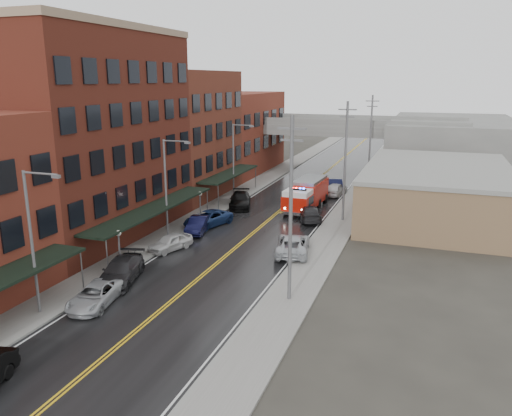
% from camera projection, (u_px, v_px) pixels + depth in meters
% --- Properties ---
extents(road, '(11.00, 160.00, 0.02)m').
position_uv_depth(road, '(260.00, 227.00, 48.70)').
color(road, black).
rests_on(road, ground).
extents(sidewalk_left, '(3.00, 160.00, 0.15)m').
position_uv_depth(sidewalk_left, '(193.00, 220.00, 51.04)').
color(sidewalk_left, slate).
rests_on(sidewalk_left, ground).
extents(sidewalk_right, '(3.00, 160.00, 0.15)m').
position_uv_depth(sidewalk_right, '(334.00, 234.00, 46.32)').
color(sidewalk_right, slate).
rests_on(sidewalk_right, ground).
extents(curb_left, '(0.30, 160.00, 0.15)m').
position_uv_depth(curb_left, '(207.00, 221.00, 50.51)').
color(curb_left, gray).
rests_on(curb_left, ground).
extents(curb_right, '(0.30, 160.00, 0.15)m').
position_uv_depth(curb_right, '(317.00, 233.00, 46.86)').
color(curb_right, gray).
rests_on(curb_right, ground).
extents(brick_building_b, '(9.00, 20.00, 18.00)m').
position_uv_depth(brick_building_b, '(93.00, 138.00, 44.35)').
color(brick_building_b, '#4D2114').
rests_on(brick_building_b, ground).
extents(brick_building_c, '(9.00, 15.00, 15.00)m').
position_uv_depth(brick_building_c, '(185.00, 134.00, 60.69)').
color(brick_building_c, maroon).
rests_on(brick_building_c, ground).
extents(brick_building_far, '(9.00, 20.00, 12.00)m').
position_uv_depth(brick_building_far, '(238.00, 133.00, 77.03)').
color(brick_building_far, maroon).
rests_on(brick_building_far, ground).
extents(tan_building, '(14.00, 22.00, 5.00)m').
position_uv_depth(tan_building, '(436.00, 193.00, 52.02)').
color(tan_building, olive).
rests_on(tan_building, ground).
extents(right_far_block, '(18.00, 30.00, 8.00)m').
position_uv_depth(right_far_block, '(451.00, 145.00, 78.37)').
color(right_far_block, slate).
rests_on(right_far_block, ground).
extents(awning_1, '(2.60, 18.00, 3.09)m').
position_uv_depth(awning_1, '(154.00, 209.00, 43.98)').
color(awning_1, black).
rests_on(awning_1, ground).
extents(awning_2, '(2.60, 13.00, 3.09)m').
position_uv_depth(awning_2, '(230.00, 174.00, 59.95)').
color(awning_2, black).
rests_on(awning_2, ground).
extents(globe_lamp_1, '(0.44, 0.44, 3.12)m').
position_uv_depth(globe_lamp_1, '(119.00, 241.00, 37.42)').
color(globe_lamp_1, '#59595B').
rests_on(globe_lamp_1, ground).
extents(globe_lamp_2, '(0.44, 0.44, 3.12)m').
position_uv_depth(globe_lamp_2, '(200.00, 199.00, 50.19)').
color(globe_lamp_2, '#59595B').
rests_on(globe_lamp_2, ground).
extents(street_lamp_0, '(2.64, 0.22, 9.00)m').
position_uv_depth(street_lamp_0, '(34.00, 234.00, 29.44)').
color(street_lamp_0, '#59595B').
rests_on(street_lamp_0, ground).
extents(street_lamp_1, '(2.64, 0.22, 9.00)m').
position_uv_depth(street_lamp_1, '(168.00, 183.00, 44.04)').
color(street_lamp_1, '#59595B').
rests_on(street_lamp_1, ground).
extents(street_lamp_2, '(2.64, 0.22, 9.00)m').
position_uv_depth(street_lamp_2, '(235.00, 157.00, 58.63)').
color(street_lamp_2, '#59595B').
rests_on(street_lamp_2, ground).
extents(utility_pole_0, '(1.80, 0.24, 12.00)m').
position_uv_depth(utility_pole_0, '(291.00, 208.00, 31.10)').
color(utility_pole_0, '#59595B').
rests_on(utility_pole_0, ground).
extents(utility_pole_1, '(1.80, 0.24, 12.00)m').
position_uv_depth(utility_pole_1, '(345.00, 160.00, 49.35)').
color(utility_pole_1, '#59595B').
rests_on(utility_pole_1, ground).
extents(utility_pole_2, '(1.80, 0.24, 12.00)m').
position_uv_depth(utility_pole_2, '(370.00, 138.00, 67.59)').
color(utility_pole_2, '#59595B').
rests_on(utility_pole_2, ground).
extents(overpass, '(40.00, 10.00, 7.50)m').
position_uv_depth(overpass, '(328.00, 133.00, 76.38)').
color(overpass, slate).
rests_on(overpass, ground).
extents(fire_truck, '(3.93, 8.98, 3.23)m').
position_uv_depth(fire_truck, '(306.00, 194.00, 55.10)').
color(fire_truck, '#AF1308').
rests_on(fire_truck, ground).
extents(parked_car_left_2, '(3.02, 5.12, 1.34)m').
position_uv_depth(parked_car_left_2, '(95.00, 295.00, 31.87)').
color(parked_car_left_2, '#A1A4A8').
rests_on(parked_car_left_2, ground).
extents(parked_car_left_3, '(3.67, 6.00, 1.62)m').
position_uv_depth(parked_car_left_3, '(121.00, 271.00, 35.56)').
color(parked_car_left_3, black).
rests_on(parked_car_left_3, ground).
extents(parked_car_left_4, '(2.96, 4.43, 1.40)m').
position_uv_depth(parked_car_left_4, '(170.00, 242.00, 42.11)').
color(parked_car_left_4, '#BCBCBC').
rests_on(parked_car_left_4, ground).
extents(parked_car_left_5, '(2.38, 4.74, 1.49)m').
position_uv_depth(parked_car_left_5, '(198.00, 225.00, 47.04)').
color(parked_car_left_5, black).
rests_on(parked_car_left_5, ground).
extents(parked_car_left_6, '(4.07, 5.90, 1.50)m').
position_uv_depth(parked_car_left_6, '(208.00, 219.00, 49.03)').
color(parked_car_left_6, navy).
rests_on(parked_car_left_6, ground).
extents(parked_car_left_7, '(3.93, 6.05, 1.63)m').
position_uv_depth(parked_car_left_7, '(240.00, 200.00, 56.27)').
color(parked_car_left_7, black).
rests_on(parked_car_left_7, ground).
extents(parked_car_right_0, '(3.72, 6.12, 1.59)m').
position_uv_depth(parked_car_right_0, '(293.00, 245.00, 41.23)').
color(parked_car_right_0, '#ADB1B5').
rests_on(parked_car_right_0, ground).
extents(parked_car_right_1, '(3.74, 5.63, 1.52)m').
position_uv_depth(parked_car_right_1, '(310.00, 213.00, 51.07)').
color(parked_car_right_1, '#232326').
rests_on(parked_car_right_1, ground).
extents(parked_car_right_2, '(2.46, 4.89, 1.60)m').
position_uv_depth(parked_car_right_2, '(336.00, 189.00, 61.86)').
color(parked_car_right_2, silver).
rests_on(parked_car_right_2, ground).
extents(parked_car_right_3, '(3.11, 5.34, 1.67)m').
position_uv_depth(parked_car_right_3, '(334.00, 185.00, 64.29)').
color(parked_car_right_3, black).
rests_on(parked_car_right_3, ground).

